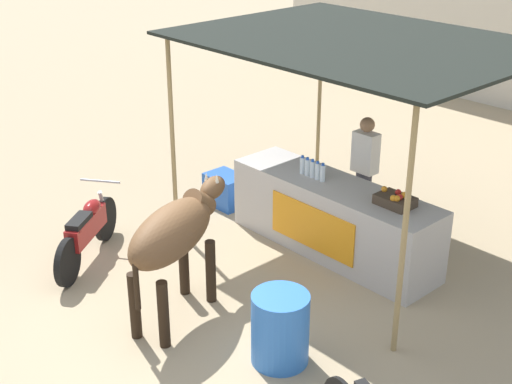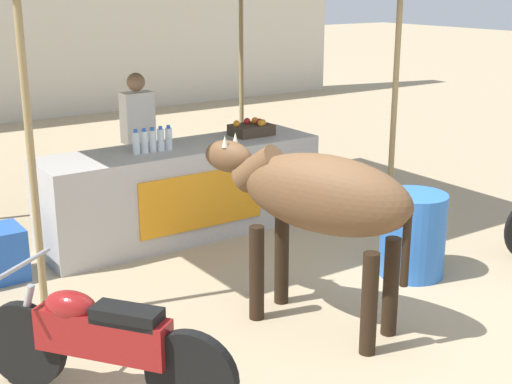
# 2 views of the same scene
# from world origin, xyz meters

# --- Properties ---
(ground_plane) EXTENTS (60.00, 60.00, 0.00)m
(ground_plane) POSITION_xyz_m (0.00, 0.00, 0.00)
(ground_plane) COLOR tan
(stall_counter) EXTENTS (3.00, 0.82, 0.96)m
(stall_counter) POSITION_xyz_m (0.00, 2.20, 0.48)
(stall_counter) COLOR #B2ADA8
(stall_counter) RESTS_ON ground
(water_bottle_row) EXTENTS (0.43, 0.07, 0.25)m
(water_bottle_row) POSITION_xyz_m (-0.35, 2.15, 1.07)
(water_bottle_row) COLOR silver
(water_bottle_row) RESTS_ON stall_counter
(fruit_crate) EXTENTS (0.44, 0.32, 0.18)m
(fruit_crate) POSITION_xyz_m (0.91, 2.25, 1.03)
(fruit_crate) COLOR #3F3326
(fruit_crate) RESTS_ON stall_counter
(vendor_behind_counter) EXTENTS (0.34, 0.22, 1.65)m
(vendor_behind_counter) POSITION_xyz_m (-0.13, 2.95, 0.85)
(vendor_behind_counter) COLOR #383842
(vendor_behind_counter) RESTS_ON ground
(water_barrel) EXTENTS (0.59, 0.59, 0.77)m
(water_barrel) POSITION_xyz_m (1.20, 0.06, 0.39)
(water_barrel) COLOR blue
(water_barrel) RESTS_ON ground
(cow) EXTENTS (0.99, 1.83, 1.44)m
(cow) POSITION_xyz_m (-0.16, -0.21, 1.03)
(cow) COLOR brown
(cow) RESTS_ON ground
(motorcycle_parked) EXTENTS (1.13, 1.50, 0.90)m
(motorcycle_parked) POSITION_xyz_m (-1.96, -0.28, 0.43)
(motorcycle_parked) COLOR black
(motorcycle_parked) RESTS_ON ground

